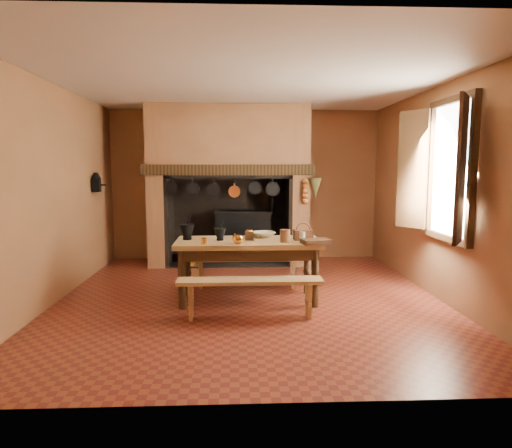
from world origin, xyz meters
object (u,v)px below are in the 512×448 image
Objects in this scene: bench_front at (250,289)px; mixing_bowl at (264,234)px; iron_range at (243,235)px; wicker_basket at (303,234)px; work_table at (248,250)px; coffee_grinder at (249,235)px.

mixing_bowl is (0.21, 0.97, 0.49)m from bench_front.
iron_range is 2.71m from wicker_basket.
iron_range is 2.58m from work_table.
bench_front is at bearing -102.53° from mixing_bowl.
work_table is 0.19m from coffee_grinder.
coffee_grinder is 0.69m from wicker_basket.
mixing_bowl is at bearing 150.73° from wicker_basket.
wicker_basket is (0.73, -2.58, 0.39)m from iron_range.
work_table is 10.75× the size of coffee_grinder.
coffee_grinder is at bearing 38.01° from work_table.
iron_range is at bearing 90.46° from work_table.
iron_range is 9.31× the size of coffee_grinder.
work_table is 7.58× the size of wicker_basket.
bench_front is at bearing -89.00° from coffee_grinder.
coffee_grinder is (0.02, 0.01, 0.19)m from work_table.
work_table is 1.12× the size of bench_front.
work_table is at bearing -130.92° from mixing_bowl.
work_table is at bearing -89.54° from iron_range.
coffee_grinder is 0.70× the size of wicker_basket.
coffee_grinder reaches higher than work_table.
wicker_basket reaches higher than mixing_bowl.
coffee_grinder is (0.02, 0.73, 0.52)m from bench_front.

